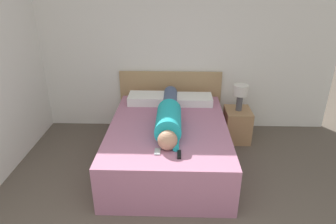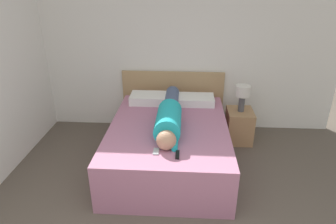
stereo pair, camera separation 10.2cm
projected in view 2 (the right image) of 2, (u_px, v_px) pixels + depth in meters
wall_back at (171, 49)px, 4.65m from camera, size 5.21×0.06×2.60m
bed at (169, 144)px, 3.98m from camera, size 1.51×2.02×0.59m
headboard at (173, 100)px, 4.92m from camera, size 1.63×0.04×0.96m
nightstand at (239, 126)px, 4.58m from camera, size 0.38×0.45×0.50m
table_lamp at (243, 94)px, 4.36m from camera, size 0.22×0.22×0.40m
person_lying at (169, 116)px, 3.79m from camera, size 0.31×1.63×0.31m
pillow_near_headboard at (149, 98)px, 4.52m from camera, size 0.56×0.36×0.13m
pillow_second at (196, 100)px, 4.49m from camera, size 0.53×0.36×0.11m
tv_remote at (177, 155)px, 3.19m from camera, size 0.04×0.15×0.02m
cell_phone at (156, 151)px, 3.26m from camera, size 0.06×0.13×0.01m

